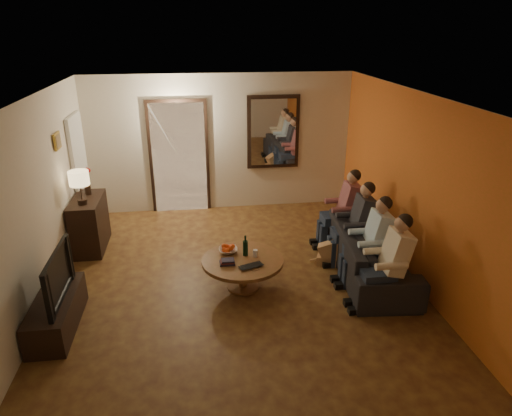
{
  "coord_description": "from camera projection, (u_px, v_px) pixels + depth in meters",
  "views": [
    {
      "loc": [
        -0.5,
        -5.51,
        3.44
      ],
      "look_at": [
        0.3,
        0.3,
        1.05
      ],
      "focal_mm": 32.0,
      "sensor_mm": 36.0,
      "label": 1
    }
  ],
  "objects": [
    {
      "name": "floor",
      "position": [
        238.0,
        286.0,
        6.41
      ],
      "size": [
        5.0,
        6.0,
        0.01
      ],
      "primitive_type": "cube",
      "color": "#472013",
      "rests_on": "ground"
    },
    {
      "name": "ceiling",
      "position": [
        235.0,
        98.0,
        5.43
      ],
      "size": [
        5.0,
        6.0,
        0.01
      ],
      "primitive_type": "cube",
      "color": "white",
      "rests_on": "back_wall"
    },
    {
      "name": "back_wall",
      "position": [
        221.0,
        144.0,
        8.67
      ],
      "size": [
        5.0,
        0.02,
        2.6
      ],
      "primitive_type": "cube",
      "color": "beige",
      "rests_on": "floor"
    },
    {
      "name": "front_wall",
      "position": [
        278.0,
        354.0,
        3.17
      ],
      "size": [
        5.0,
        0.02,
        2.6
      ],
      "primitive_type": "cube",
      "color": "beige",
      "rests_on": "floor"
    },
    {
      "name": "left_wall",
      "position": [
        34.0,
        210.0,
        5.61
      ],
      "size": [
        0.02,
        6.0,
        2.6
      ],
      "primitive_type": "cube",
      "color": "beige",
      "rests_on": "floor"
    },
    {
      "name": "right_wall",
      "position": [
        418.0,
        191.0,
        6.24
      ],
      "size": [
        0.02,
        6.0,
        2.6
      ],
      "primitive_type": "cube",
      "color": "beige",
      "rests_on": "floor"
    },
    {
      "name": "orange_accent",
      "position": [
        417.0,
        191.0,
        6.24
      ],
      "size": [
        0.01,
        6.0,
        2.6
      ],
      "primitive_type": "cube",
      "color": "orange",
      "rests_on": "right_wall"
    },
    {
      "name": "kitchen_doorway",
      "position": [
        179.0,
        158.0,
        8.65
      ],
      "size": [
        1.0,
        0.06,
        2.1
      ],
      "primitive_type": "cube",
      "color": "#FFE0A5",
      "rests_on": "floor"
    },
    {
      "name": "door_trim",
      "position": [
        179.0,
        158.0,
        8.64
      ],
      "size": [
        1.12,
        0.04,
        2.22
      ],
      "primitive_type": "cube",
      "color": "black",
      "rests_on": "floor"
    },
    {
      "name": "fridge_glimpse",
      "position": [
        193.0,
        165.0,
        8.74
      ],
      "size": [
        0.45,
        0.03,
        1.7
      ],
      "primitive_type": "cube",
      "color": "silver",
      "rests_on": "floor"
    },
    {
      "name": "mirror_frame",
      "position": [
        273.0,
        132.0,
        8.69
      ],
      "size": [
        1.0,
        0.05,
        1.4
      ],
      "primitive_type": "cube",
      "color": "black",
      "rests_on": "back_wall"
    },
    {
      "name": "mirror_glass",
      "position": [
        273.0,
        132.0,
        8.66
      ],
      "size": [
        0.86,
        0.02,
        1.26
      ],
      "primitive_type": "cube",
      "color": "white",
      "rests_on": "back_wall"
    },
    {
      "name": "white_door",
      "position": [
        81.0,
        174.0,
        7.83
      ],
      "size": [
        0.06,
        0.85,
        2.04
      ],
      "primitive_type": "cube",
      "color": "white",
      "rests_on": "floor"
    },
    {
      "name": "framed_art",
      "position": [
        57.0,
        141.0,
        6.59
      ],
      "size": [
        0.03,
        0.28,
        0.24
      ],
      "primitive_type": "cube",
      "color": "#B28C33",
      "rests_on": "left_wall"
    },
    {
      "name": "art_canvas",
      "position": [
        58.0,
        141.0,
        6.6
      ],
      "size": [
        0.01,
        0.22,
        0.18
      ],
      "primitive_type": "cube",
      "color": "brown",
      "rests_on": "left_wall"
    },
    {
      "name": "dresser",
      "position": [
        89.0,
        224.0,
        7.36
      ],
      "size": [
        0.45,
        0.96,
        0.85
      ],
      "primitive_type": "cube",
      "color": "black",
      "rests_on": "floor"
    },
    {
      "name": "table_lamp",
      "position": [
        80.0,
        188.0,
        6.9
      ],
      "size": [
        0.3,
        0.3,
        0.54
      ],
      "primitive_type": null,
      "color": "beige",
      "rests_on": "dresser"
    },
    {
      "name": "flower_vase",
      "position": [
        87.0,
        181.0,
        7.32
      ],
      "size": [
        0.14,
        0.14,
        0.44
      ],
      "primitive_type": null,
      "color": "red",
      "rests_on": "dresser"
    },
    {
      "name": "tv_stand",
      "position": [
        57.0,
        313.0,
        5.48
      ],
      "size": [
        0.45,
        1.22,
        0.41
      ],
      "primitive_type": "cube",
      "color": "black",
      "rests_on": "floor"
    },
    {
      "name": "tv",
      "position": [
        50.0,
        277.0,
        5.29
      ],
      "size": [
        1.04,
        0.14,
        0.6
      ],
      "primitive_type": "imported",
      "rotation": [
        0.0,
        0.0,
        1.57
      ],
      "color": "black",
      "rests_on": "tv_stand"
    },
    {
      "name": "sofa",
      "position": [
        369.0,
        251.0,
        6.67
      ],
      "size": [
        2.36,
        1.11,
        0.67
      ],
      "primitive_type": "imported",
      "rotation": [
        0.0,
        0.0,
        1.47
      ],
      "color": "black",
      "rests_on": "floor"
    },
    {
      "name": "person_a",
      "position": [
        390.0,
        266.0,
        5.73
      ],
      "size": [
        0.6,
        0.4,
        1.2
      ],
      "primitive_type": null,
      "color": "tan",
      "rests_on": "sofa"
    },
    {
      "name": "person_b",
      "position": [
        372.0,
        245.0,
        6.28
      ],
      "size": [
        0.6,
        0.4,
        1.2
      ],
      "primitive_type": null,
      "color": "tan",
      "rests_on": "sofa"
    },
    {
      "name": "person_c",
      "position": [
        357.0,
        227.0,
        6.83
      ],
      "size": [
        0.6,
        0.4,
        1.2
      ],
      "primitive_type": null,
      "color": "tan",
      "rests_on": "sofa"
    },
    {
      "name": "person_d",
      "position": [
        345.0,
        212.0,
        7.38
      ],
      "size": [
        0.6,
        0.4,
        1.2
      ],
      "primitive_type": null,
      "color": "tan",
      "rests_on": "sofa"
    },
    {
      "name": "dog",
      "position": [
        334.0,
        249.0,
        6.86
      ],
      "size": [
        0.61,
        0.44,
        0.56
      ],
      "primitive_type": null,
      "rotation": [
        0.0,
        0.0,
        -0.4
      ],
      "color": "tan",
      "rests_on": "floor"
    },
    {
      "name": "coffee_table",
      "position": [
        243.0,
        273.0,
        6.3
      ],
      "size": [
        1.12,
        1.12,
        0.45
      ],
      "primitive_type": "cylinder",
      "rotation": [
        0.0,
        0.0,
        -0.0
      ],
      "color": "brown",
      "rests_on": "floor"
    },
    {
      "name": "bowl",
      "position": [
        228.0,
        250.0,
        6.38
      ],
      "size": [
        0.26,
        0.26,
        0.06
      ],
      "primitive_type": "imported",
      "color": "white",
      "rests_on": "coffee_table"
    },
    {
      "name": "oranges",
      "position": [
        228.0,
        246.0,
        6.35
      ],
      "size": [
        0.2,
        0.2,
        0.08
      ],
      "primitive_type": null,
      "color": "#EF4A14",
      "rests_on": "bowl"
    },
    {
      "name": "wine_bottle",
      "position": [
        245.0,
        245.0,
        6.25
      ],
      "size": [
        0.07,
        0.07,
        0.31
      ],
      "primitive_type": null,
      "color": "black",
      "rests_on": "coffee_table"
    },
    {
      "name": "wine_glass",
      "position": [
        255.0,
        253.0,
        6.26
      ],
      "size": [
        0.06,
        0.06,
        0.1
      ],
      "primitive_type": "cylinder",
      "color": "silver",
      "rests_on": "coffee_table"
    },
    {
      "name": "book_stack",
      "position": [
        227.0,
        261.0,
        6.08
      ],
      "size": [
        0.2,
        0.15,
        0.07
      ],
      "primitive_type": null,
      "color": "black",
      "rests_on": "coffee_table"
    },
    {
      "name": "laptop",
      "position": [
        253.0,
        268.0,
        5.96
      ],
      "size": [
        0.38,
        0.31,
        0.03
      ],
      "primitive_type": "imported",
      "rotation": [
        0.0,
        0.0,
        0.35
      ],
      "color": "black",
      "rests_on": "coffee_table"
    }
  ]
}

